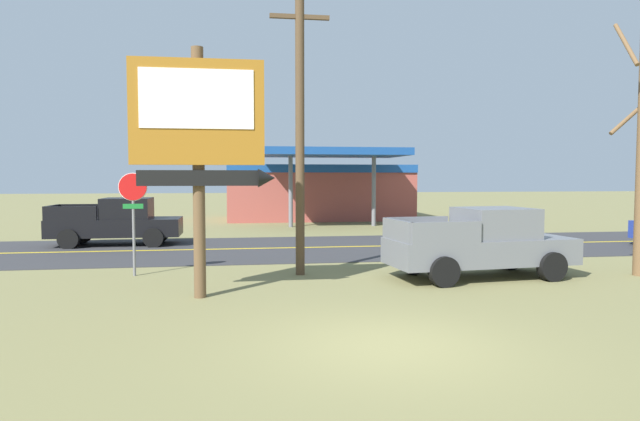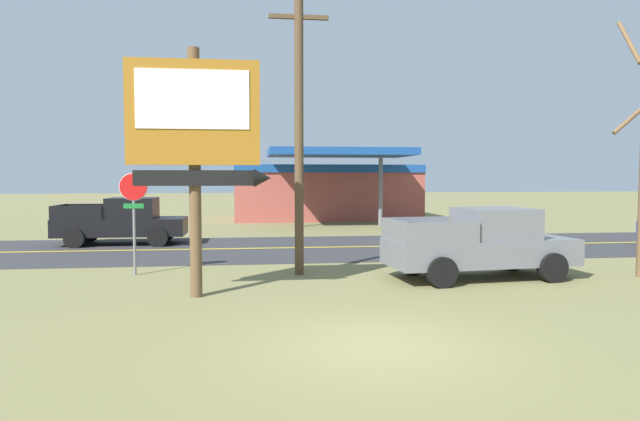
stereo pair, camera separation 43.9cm
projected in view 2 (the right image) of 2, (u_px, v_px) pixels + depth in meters
name	position (u px, v px, depth m)	size (l,w,h in m)	color
ground_plane	(379.00, 347.00, 9.28)	(180.00, 180.00, 0.00)	olive
road_asphalt	(305.00, 248.00, 22.16)	(140.00, 8.00, 0.02)	#333335
road_centre_line	(305.00, 247.00, 22.16)	(126.00, 0.20, 0.01)	gold
motel_sign	(196.00, 133.00, 12.80)	(3.28, 0.54, 5.81)	brown
stop_sign	(134.00, 205.00, 15.94)	(0.80, 0.08, 2.95)	slate
utility_pole	(299.00, 114.00, 15.89)	(1.89, 0.26, 8.65)	brown
gas_station	(326.00, 190.00, 37.18)	(12.00, 11.50, 4.40)	#A84C42
pickup_grey_parked_on_lawn	(482.00, 244.00, 15.51)	(5.38, 2.65, 1.96)	slate
pickup_black_on_road	(123.00, 222.00, 23.17)	(5.20, 2.24, 1.96)	black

